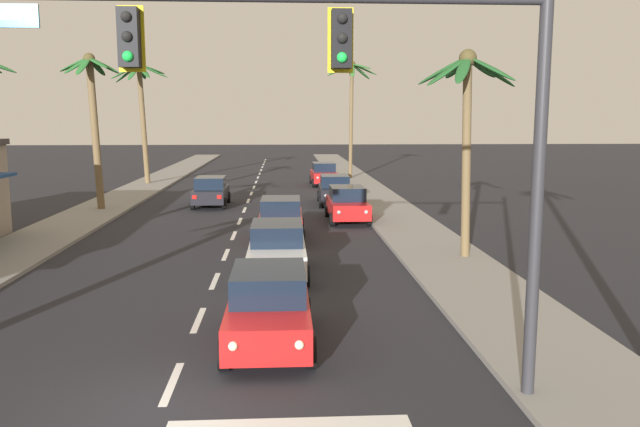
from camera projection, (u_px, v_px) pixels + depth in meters
ground_plane at (160, 411)px, 10.92m from camera, size 220.00×220.00×0.00m
sidewalk_right at (400, 219)px, 31.09m from camera, size 3.20×110.00×0.14m
sidewalk_left at (74, 222)px, 30.21m from camera, size 3.20×110.00×0.14m
lane_markings at (247, 224)px, 30.07m from camera, size 4.28×86.30×0.01m
traffic_signal_mast at (354, 90)px, 10.38m from camera, size 10.59×0.41×7.60m
sedan_lead_at_stop_bar at (269, 306)px, 14.07m from camera, size 1.95×4.45×1.68m
sedan_third_in_queue at (277, 249)px, 20.24m from camera, size 1.95×4.45×1.68m
sedan_fifth_in_queue at (281, 218)px, 26.40m from camera, size 2.00×4.47×1.68m
sedan_oncoming_far at (211, 191)px, 36.16m from camera, size 1.97×4.46×1.68m
sedan_parked_nearest_kerb at (324, 174)px, 47.43m from camera, size 2.02×4.48×1.68m
sedan_parked_mid_kerb at (335, 189)px, 37.01m from camera, size 2.01×4.48×1.68m
sedan_parked_far_kerb at (347, 204)px, 30.90m from camera, size 1.98×4.46×1.68m
palm_left_third at (93, 104)px, 33.45m from camera, size 3.22×3.06×8.32m
palm_left_farthest at (142, 100)px, 46.87m from camera, size 4.10×4.06×9.08m
palm_right_second at (467, 105)px, 21.76m from camera, size 3.31×3.40×7.28m
palm_right_farthest at (352, 90)px, 50.86m from camera, size 4.03×3.93×9.46m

